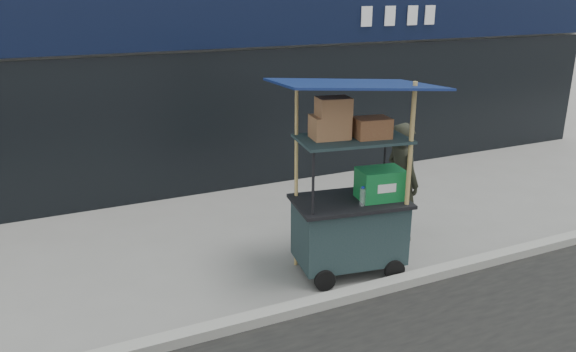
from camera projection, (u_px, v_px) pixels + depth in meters
name	position (u px, v px, depth m)	size (l,w,h in m)	color
ground	(372.00, 284.00, 6.75)	(80.00, 80.00, 0.00)	slate
curb	(382.00, 287.00, 6.56)	(80.00, 0.18, 0.12)	gray
vendor_cart	(352.00, 207.00, 6.81)	(1.99, 1.54, 2.45)	#1B2E2E
vendor_man	(402.00, 181.00, 7.79)	(0.61, 0.40, 1.67)	black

